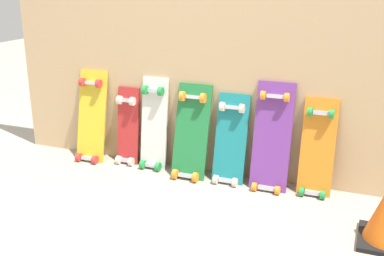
{
  "coord_description": "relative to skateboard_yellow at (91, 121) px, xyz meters",
  "views": [
    {
      "loc": [
        1.09,
        -2.84,
        1.31
      ],
      "look_at": [
        0.0,
        -0.07,
        0.34
      ],
      "focal_mm": 44.31,
      "sensor_mm": 36.0,
      "label": 1
    }
  ],
  "objects": [
    {
      "name": "skateboard_orange",
      "position": [
        1.61,
        0.01,
        -0.03
      ],
      "size": [
        0.21,
        0.19,
        0.67
      ],
      "color": "orange",
      "rests_on": "ground"
    },
    {
      "name": "skateboard_red",
      "position": [
        0.28,
        0.03,
        -0.05
      ],
      "size": [
        0.17,
        0.15,
        0.62
      ],
      "color": "#B22626",
      "rests_on": "ground"
    },
    {
      "name": "skateboard_purple",
      "position": [
        1.33,
        -0.01,
        0.01
      ],
      "size": [
        0.24,
        0.22,
        0.75
      ],
      "color": "#6B338C",
      "rests_on": "ground"
    },
    {
      "name": "skateboard_white",
      "position": [
        0.49,
        0.03,
        -0.0
      ],
      "size": [
        0.19,
        0.16,
        0.71
      ],
      "color": "silver",
      "rests_on": "ground"
    },
    {
      "name": "skateboard_teal",
      "position": [
        1.06,
        -0.0,
        -0.04
      ],
      "size": [
        0.21,
        0.21,
        0.65
      ],
      "color": "#197A7F",
      "rests_on": "ground"
    },
    {
      "name": "ground_plane",
      "position": [
        0.8,
        0.04,
        -0.29
      ],
      "size": [
        12.0,
        12.0,
        0.0
      ],
      "primitive_type": "plane",
      "color": "#A89E8E"
    },
    {
      "name": "skateboard_green",
      "position": [
        0.79,
        -0.02,
        -0.02
      ],
      "size": [
        0.24,
        0.24,
        0.69
      ],
      "color": "#1E7238",
      "rests_on": "ground"
    },
    {
      "name": "skateboard_yellow",
      "position": [
        0.0,
        0.0,
        0.0
      ],
      "size": [
        0.22,
        0.21,
        0.72
      ],
      "color": "gold",
      "rests_on": "ground"
    },
    {
      "name": "plywood_wall_panel",
      "position": [
        0.8,
        0.11,
        0.53
      ],
      "size": [
        2.83,
        0.04,
        1.66
      ],
      "primitive_type": "cube",
      "color": "tan",
      "rests_on": "ground"
    }
  ]
}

